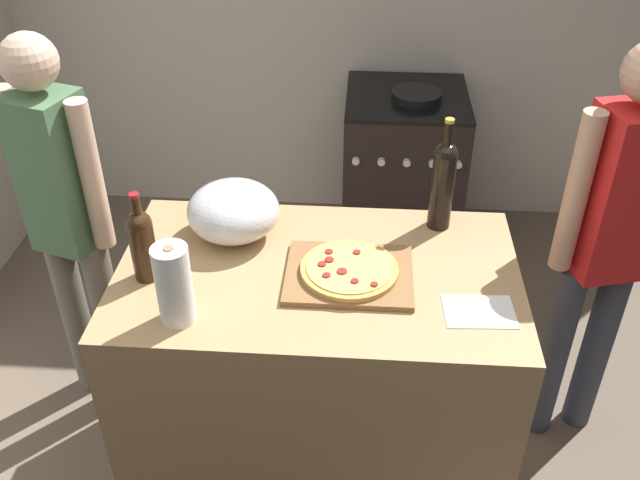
{
  "coord_description": "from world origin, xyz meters",
  "views": [
    {
      "loc": [
        0.08,
        -1.16,
        2.29
      ],
      "look_at": [
        -0.05,
        0.71,
        0.97
      ],
      "focal_mm": 39.27,
      "sensor_mm": 36.0,
      "label": 1
    }
  ],
  "objects_px": {
    "pizza": "(349,269)",
    "mixing_bowl": "(233,211)",
    "stove": "(402,171)",
    "wine_bottle_green": "(443,181)",
    "person_in_stripes": "(67,215)",
    "person_in_red": "(607,237)",
    "wine_bottle_dark": "(142,242)",
    "paper_towel_roll": "(174,285)"
  },
  "relations": [
    {
      "from": "wine_bottle_green",
      "to": "stove",
      "type": "relative_size",
      "value": 0.44
    },
    {
      "from": "mixing_bowl",
      "to": "wine_bottle_dark",
      "type": "distance_m",
      "value": 0.35
    },
    {
      "from": "mixing_bowl",
      "to": "pizza",
      "type": "bearing_deg",
      "value": -27.82
    },
    {
      "from": "pizza",
      "to": "paper_towel_roll",
      "type": "relative_size",
      "value": 1.21
    },
    {
      "from": "mixing_bowl",
      "to": "wine_bottle_green",
      "type": "bearing_deg",
      "value": 8.64
    },
    {
      "from": "person_in_stripes",
      "to": "wine_bottle_green",
      "type": "bearing_deg",
      "value": -0.17
    },
    {
      "from": "mixing_bowl",
      "to": "wine_bottle_dark",
      "type": "relative_size",
      "value": 1.02
    },
    {
      "from": "wine_bottle_green",
      "to": "stove",
      "type": "distance_m",
      "value": 1.4
    },
    {
      "from": "pizza",
      "to": "wine_bottle_dark",
      "type": "bearing_deg",
      "value": -176.25
    },
    {
      "from": "mixing_bowl",
      "to": "wine_bottle_dark",
      "type": "bearing_deg",
      "value": -133.0
    },
    {
      "from": "wine_bottle_dark",
      "to": "wine_bottle_green",
      "type": "distance_m",
      "value": 1.0
    },
    {
      "from": "wine_bottle_green",
      "to": "pizza",
      "type": "bearing_deg",
      "value": -133.45
    },
    {
      "from": "mixing_bowl",
      "to": "person_in_stripes",
      "type": "relative_size",
      "value": 0.2
    },
    {
      "from": "paper_towel_roll",
      "to": "wine_bottle_green",
      "type": "height_order",
      "value": "wine_bottle_green"
    },
    {
      "from": "wine_bottle_dark",
      "to": "person_in_stripes",
      "type": "xyz_separation_m",
      "value": [
        -0.41,
        0.36,
        -0.16
      ]
    },
    {
      "from": "person_in_red",
      "to": "paper_towel_roll",
      "type": "bearing_deg",
      "value": -159.71
    },
    {
      "from": "stove",
      "to": "person_in_stripes",
      "type": "bearing_deg",
      "value": -136.09
    },
    {
      "from": "stove",
      "to": "wine_bottle_green",
      "type": "bearing_deg",
      "value": -87.13
    },
    {
      "from": "paper_towel_roll",
      "to": "wine_bottle_dark",
      "type": "distance_m",
      "value": 0.24
    },
    {
      "from": "wine_bottle_dark",
      "to": "pizza",
      "type": "bearing_deg",
      "value": 3.75
    },
    {
      "from": "stove",
      "to": "paper_towel_roll",
      "type": "bearing_deg",
      "value": -112.2
    },
    {
      "from": "pizza",
      "to": "mixing_bowl",
      "type": "distance_m",
      "value": 0.46
    },
    {
      "from": "person_in_stripes",
      "to": "person_in_red",
      "type": "height_order",
      "value": "person_in_red"
    },
    {
      "from": "mixing_bowl",
      "to": "person_in_red",
      "type": "bearing_deg",
      "value": 2.67
    },
    {
      "from": "stove",
      "to": "person_in_stripes",
      "type": "relative_size",
      "value": 0.58
    },
    {
      "from": "person_in_stripes",
      "to": "paper_towel_roll",
      "type": "bearing_deg",
      "value": -45.16
    },
    {
      "from": "pizza",
      "to": "mixing_bowl",
      "type": "relative_size",
      "value": 0.99
    },
    {
      "from": "pizza",
      "to": "person_in_red",
      "type": "xyz_separation_m",
      "value": [
        0.87,
        0.27,
        -0.02
      ]
    },
    {
      "from": "wine_bottle_dark",
      "to": "person_in_red",
      "type": "bearing_deg",
      "value": 11.7
    },
    {
      "from": "wine_bottle_dark",
      "to": "stove",
      "type": "height_order",
      "value": "wine_bottle_dark"
    },
    {
      "from": "wine_bottle_green",
      "to": "wine_bottle_dark",
      "type": "bearing_deg",
      "value": -159.02
    },
    {
      "from": "stove",
      "to": "person_in_red",
      "type": "height_order",
      "value": "person_in_red"
    },
    {
      "from": "person_in_stripes",
      "to": "wine_bottle_dark",
      "type": "bearing_deg",
      "value": -41.78
    },
    {
      "from": "mixing_bowl",
      "to": "stove",
      "type": "distance_m",
      "value": 1.59
    },
    {
      "from": "mixing_bowl",
      "to": "person_in_stripes",
      "type": "xyz_separation_m",
      "value": [
        -0.64,
        0.11,
        -0.12
      ]
    },
    {
      "from": "wine_bottle_dark",
      "to": "person_in_red",
      "type": "xyz_separation_m",
      "value": [
        1.51,
        0.31,
        -0.13
      ]
    },
    {
      "from": "pizza",
      "to": "wine_bottle_green",
      "type": "relative_size",
      "value": 0.76
    },
    {
      "from": "mixing_bowl",
      "to": "stove",
      "type": "relative_size",
      "value": 0.34
    },
    {
      "from": "wine_bottle_dark",
      "to": "person_in_red",
      "type": "relative_size",
      "value": 0.19
    },
    {
      "from": "person_in_red",
      "to": "stove",
      "type": "bearing_deg",
      "value": 116.23
    },
    {
      "from": "wine_bottle_dark",
      "to": "person_in_red",
      "type": "height_order",
      "value": "person_in_red"
    },
    {
      "from": "pizza",
      "to": "person_in_stripes",
      "type": "bearing_deg",
      "value": 162.85
    }
  ]
}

